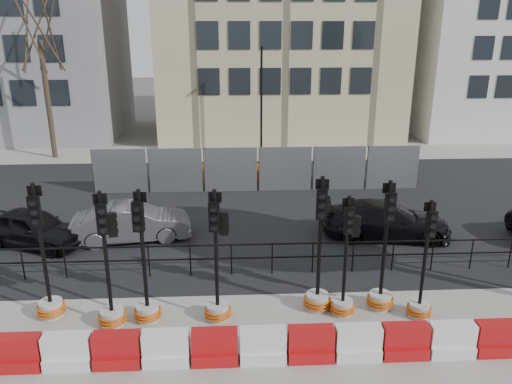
{
  "coord_description": "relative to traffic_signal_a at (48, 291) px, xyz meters",
  "views": [
    {
      "loc": [
        -1.14,
        -12.03,
        7.05
      ],
      "look_at": [
        -0.39,
        3.0,
        1.98
      ],
      "focal_mm": 35.0,
      "sensor_mm": 36.0,
      "label": 1
    }
  ],
  "objects": [
    {
      "name": "kerb_railing",
      "position": [
        5.77,
        1.98,
        -0.05
      ],
      "size": [
        18.0,
        0.04,
        1.0
      ],
      "color": "black",
      "rests_on": "ground"
    },
    {
      "name": "barrier_row",
      "position": [
        5.77,
        -2.02,
        -0.37
      ],
      "size": [
        12.55,
        0.5,
        0.8
      ],
      "color": "#B70E19",
      "rests_on": "ground"
    },
    {
      "name": "heras_fencing",
      "position": [
        5.29,
        10.49,
        -0.02
      ],
      "size": [
        14.33,
        1.72,
        2.0
      ],
      "color": "gray",
      "rests_on": "ground"
    },
    {
      "name": "building_grey",
      "position": [
        -8.23,
        22.77,
        6.26
      ],
      "size": [
        11.0,
        9.06,
        14.0
      ],
      "color": "gray",
      "rests_on": "ground"
    },
    {
      "name": "car_c",
      "position": [
        9.92,
        4.51,
        -0.1
      ],
      "size": [
        2.97,
        4.86,
        1.27
      ],
      "primitive_type": "imported",
      "rotation": [
        0.0,
        0.0,
        1.43
      ],
      "color": "black",
      "rests_on": "ground"
    },
    {
      "name": "lamp_post_far",
      "position": [
        6.27,
        15.76,
        2.49
      ],
      "size": [
        0.12,
        0.56,
        6.0
      ],
      "color": "black",
      "rests_on": "ground"
    },
    {
      "name": "traffic_signal_h",
      "position": [
        9.31,
        -0.47,
        -0.09
      ],
      "size": [
        0.62,
        0.62,
        3.14
      ],
      "rotation": [
        0.0,
        0.0,
        0.02
      ],
      "color": "beige",
      "rests_on": "ground"
    },
    {
      "name": "traffic_signal_f",
      "position": [
        7.41,
        -0.26,
        0.03
      ],
      "size": [
        0.63,
        0.63,
        3.21
      ],
      "rotation": [
        0.0,
        0.0,
        -0.01
      ],
      "color": "beige",
      "rests_on": "ground"
    },
    {
      "name": "tree_bare_far",
      "position": [
        -5.23,
        16.28,
        5.92
      ],
      "size": [
        2.0,
        2.0,
        9.0
      ],
      "color": "#473828",
      "rests_on": "ground"
    },
    {
      "name": "traffic_signal_e",
      "position": [
        6.79,
        0.01,
        0.01
      ],
      "size": [
        0.71,
        0.71,
        3.61
      ],
      "rotation": [
        0.0,
        0.0,
        -0.16
      ],
      "color": "beige",
      "rests_on": "ground"
    },
    {
      "name": "road",
      "position": [
        5.77,
        7.78,
        -0.72
      ],
      "size": [
        40.0,
        14.0,
        0.03
      ],
      "primitive_type": "cube",
      "color": "black",
      "rests_on": "ground"
    },
    {
      "name": "traffic_signal_b",
      "position": [
        1.65,
        -0.47,
        0.1
      ],
      "size": [
        0.69,
        0.69,
        3.49
      ],
      "rotation": [
        0.0,
        0.0,
        0.25
      ],
      "color": "beige",
      "rests_on": "ground"
    },
    {
      "name": "sidewalk_near",
      "position": [
        5.77,
        -2.22,
        -0.73
      ],
      "size": [
        40.0,
        6.0,
        0.02
      ],
      "primitive_type": "cube",
      "color": "gray",
      "rests_on": "ground"
    },
    {
      "name": "traffic_signal_d",
      "position": [
        4.23,
        -0.34,
        0.08
      ],
      "size": [
        0.68,
        0.68,
        3.44
      ],
      "rotation": [
        0.0,
        0.0,
        -0.13
      ],
      "color": "beige",
      "rests_on": "ground"
    },
    {
      "name": "sidewalk_far",
      "position": [
        5.77,
        16.78,
        -0.73
      ],
      "size": [
        40.0,
        4.0,
        0.02
      ],
      "primitive_type": "cube",
      "color": "gray",
      "rests_on": "ground"
    },
    {
      "name": "traffic_signal_g",
      "position": [
        8.44,
        -0.02,
        -0.01
      ],
      "size": [
        0.69,
        0.69,
        3.5
      ],
      "rotation": [
        0.0,
        0.0,
        -0.02
      ],
      "color": "beige",
      "rests_on": "ground"
    },
    {
      "name": "traffic_signal_c",
      "position": [
        2.47,
        -0.3,
        -0.02
      ],
      "size": [
        0.68,
        0.68,
        3.46
      ],
      "rotation": [
        0.0,
        0.0,
        -0.21
      ],
      "color": "beige",
      "rests_on": "ground"
    },
    {
      "name": "car_a",
      "position": [
        -2.03,
        4.41,
        -0.1
      ],
      "size": [
        4.03,
        4.73,
        1.26
      ],
      "primitive_type": "imported",
      "rotation": [
        0.0,
        0.0,
        1.19
      ],
      "color": "black",
      "rests_on": "ground"
    },
    {
      "name": "building_white",
      "position": [
        22.77,
        22.77,
        7.26
      ],
      "size": [
        12.0,
        9.06,
        16.0
      ],
      "color": "silver",
      "rests_on": "ground"
    },
    {
      "name": "traffic_signal_a",
      "position": [
        0.0,
        0.0,
        0.0
      ],
      "size": [
        0.7,
        0.7,
        3.56
      ],
      "rotation": [
        0.0,
        0.0,
        0.1
      ],
      "color": "beige",
      "rests_on": "ground"
    },
    {
      "name": "car_b",
      "position": [
        1.19,
        4.7,
        -0.09
      ],
      "size": [
        2.55,
        4.35,
        1.3
      ],
      "primitive_type": "imported",
      "rotation": [
        0.0,
        0.0,
        1.72
      ],
      "color": "#4F4E53",
      "rests_on": "ground"
    },
    {
      "name": "ground",
      "position": [
        5.77,
        0.78,
        -0.74
      ],
      "size": [
        120.0,
        120.0,
        0.0
      ],
      "primitive_type": "plane",
      "color": "#51514C",
      "rests_on": "ground"
    }
  ]
}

